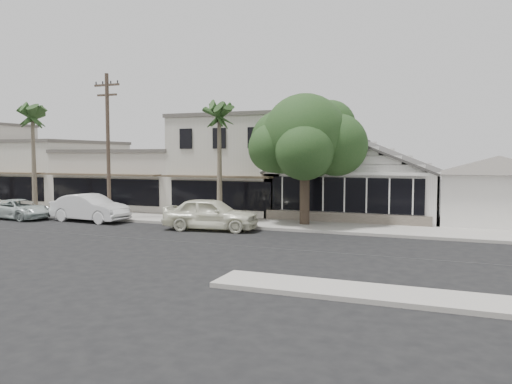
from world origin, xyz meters
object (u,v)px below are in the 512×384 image
at_px(car_2, 19,209).
at_px(utility_pole, 108,143).
at_px(car_1, 90,208).
at_px(car_0, 211,214).
at_px(shade_tree, 305,139).

bearing_deg(car_2, utility_pole, -69.07).
relative_size(car_1, car_2, 1.12).
relative_size(utility_pole, car_1, 1.79).
bearing_deg(utility_pole, car_1, -126.58).
distance_m(car_0, car_1, 8.43).
bearing_deg(shade_tree, car_1, -166.75).
xyz_separation_m(car_2, shade_tree, (17.67, 3.68, 4.29)).
bearing_deg(shade_tree, utility_pole, -170.33).
xyz_separation_m(car_1, car_2, (-5.00, -0.70, -0.21)).
distance_m(car_1, car_2, 5.05).
relative_size(car_2, shade_tree, 0.60).
distance_m(car_0, car_2, 13.42).
bearing_deg(car_2, car_1, -77.20).
bearing_deg(utility_pole, car_2, -163.90).
bearing_deg(car_1, utility_pole, -32.58).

